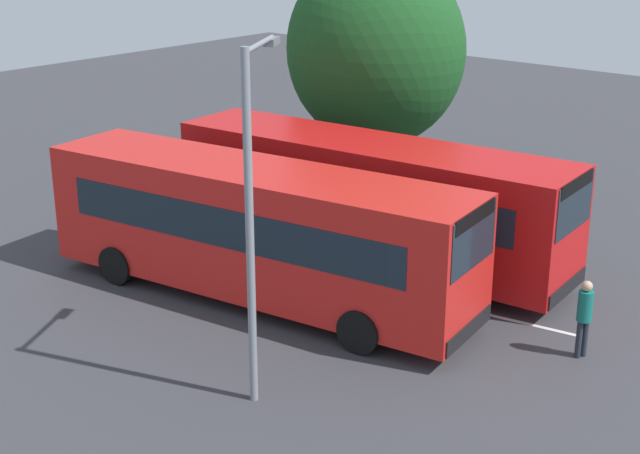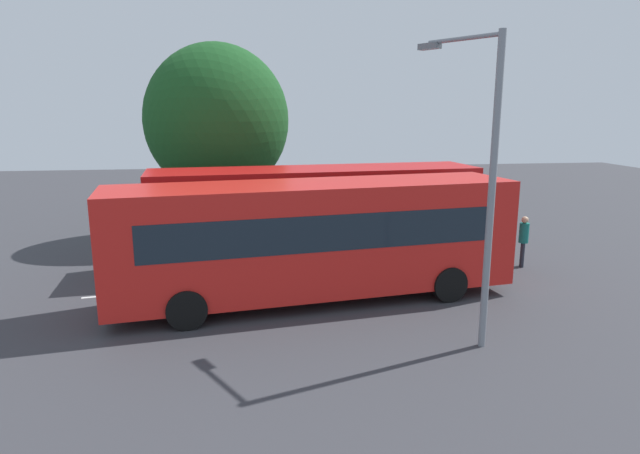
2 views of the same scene
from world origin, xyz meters
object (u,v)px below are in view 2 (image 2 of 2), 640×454
at_px(bus_center_left, 317,211).
at_px(pedestrian, 524,237).
at_px(bus_far_left, 316,237).
at_px(depot_tree, 217,121).
at_px(street_lamp, 484,170).

xyz_separation_m(bus_center_left, pedestrian, (6.86, -1.50, -0.79)).
relative_size(bus_far_left, depot_tree, 1.44).
bearing_deg(bus_far_left, street_lamp, -54.30).
relative_size(bus_center_left, street_lamp, 1.65).
bearing_deg(pedestrian, depot_tree, -7.40).
height_order(bus_far_left, bus_center_left, same).
bearing_deg(pedestrian, bus_far_left, 40.51).
height_order(pedestrian, depot_tree, depot_tree).
xyz_separation_m(bus_far_left, bus_center_left, (0.53, 3.75, 0.00)).
xyz_separation_m(pedestrian, depot_tree, (-10.33, 6.20, 3.78)).
height_order(bus_far_left, depot_tree, depot_tree).
height_order(bus_far_left, street_lamp, street_lamp).
bearing_deg(bus_center_left, bus_far_left, -103.13).
bearing_deg(depot_tree, bus_center_left, -53.54).
bearing_deg(pedestrian, bus_center_left, 11.23).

